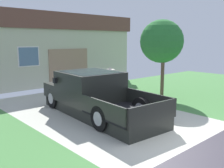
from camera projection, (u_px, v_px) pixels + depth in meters
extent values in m
cube|color=#BAB9A9|center=(91.00, 111.00, 9.88)|extent=(5.20, 9.00, 0.06)
cube|color=#467F3F|center=(201.00, 86.00, 15.55)|extent=(12.00, 9.00, 0.06)
cube|color=black|center=(99.00, 110.00, 9.23)|extent=(2.24, 5.52, 0.42)
cube|color=black|center=(90.00, 87.00, 9.57)|extent=(2.16, 2.26, 1.15)
cube|color=#1E2833|center=(90.00, 78.00, 9.51)|extent=(1.91, 2.07, 0.48)
cube|color=black|center=(71.00, 88.00, 10.85)|extent=(2.08, 1.18, 0.56)
cube|color=black|center=(127.00, 113.00, 7.96)|extent=(2.17, 2.39, 0.06)
cube|color=black|center=(103.00, 110.00, 7.33)|extent=(0.23, 2.25, 0.58)
cube|color=black|center=(149.00, 101.00, 8.51)|extent=(0.23, 2.25, 0.58)
cube|color=black|center=(153.00, 113.00, 7.07)|extent=(2.01, 0.21, 0.58)
cube|color=black|center=(55.00, 80.00, 9.43)|extent=(0.11, 0.19, 0.20)
cylinder|color=black|center=(54.00, 98.00, 10.25)|extent=(0.32, 0.82, 0.80)
cylinder|color=#9E9EA3|center=(54.00, 98.00, 10.25)|extent=(0.31, 0.46, 0.44)
cylinder|color=black|center=(90.00, 93.00, 11.30)|extent=(0.32, 0.82, 0.80)
cylinder|color=#9E9EA3|center=(90.00, 93.00, 11.30)|extent=(0.31, 0.46, 0.44)
cylinder|color=black|center=(101.00, 118.00, 7.62)|extent=(0.32, 0.82, 0.80)
cylinder|color=#9E9EA3|center=(101.00, 118.00, 7.62)|extent=(0.31, 0.46, 0.44)
cylinder|color=black|center=(142.00, 109.00, 8.67)|extent=(0.32, 0.82, 0.80)
cylinder|color=#9E9EA3|center=(142.00, 109.00, 8.67)|extent=(0.31, 0.46, 0.44)
cylinder|color=brown|center=(113.00, 94.00, 11.11)|extent=(0.15, 0.15, 0.79)
cylinder|color=brown|center=(107.00, 95.00, 10.86)|extent=(0.15, 0.15, 0.79)
cylinder|color=silver|center=(110.00, 80.00, 10.88)|extent=(0.33, 0.33, 0.58)
cylinder|color=tan|center=(113.00, 80.00, 11.01)|extent=(0.09, 0.09, 0.56)
cylinder|color=tan|center=(107.00, 81.00, 10.75)|extent=(0.09, 0.09, 0.56)
sphere|color=tan|center=(110.00, 71.00, 10.81)|extent=(0.20, 0.20, 0.20)
cylinder|color=#BCB2A3|center=(110.00, 69.00, 10.80)|extent=(0.41, 0.41, 0.01)
cone|color=#BCB2A3|center=(110.00, 68.00, 10.79)|extent=(0.21, 0.21, 0.11)
cube|color=#232328|center=(110.00, 102.00, 10.74)|extent=(0.34, 0.17, 0.22)
torus|color=#232328|center=(110.00, 99.00, 10.72)|extent=(0.31, 0.02, 0.31)
cube|color=#B7B99B|center=(45.00, 56.00, 17.26)|extent=(10.74, 5.35, 3.41)
cube|color=brown|center=(43.00, 23.00, 16.88)|extent=(11.17, 5.56, 1.00)
cube|color=#93755B|center=(69.00, 67.00, 15.53)|extent=(2.75, 0.06, 2.24)
cube|color=slate|center=(29.00, 57.00, 13.70)|extent=(1.10, 0.05, 1.00)
cube|color=silver|center=(29.00, 57.00, 13.72)|extent=(1.23, 0.02, 1.12)
cylinder|color=brown|center=(162.00, 79.00, 12.03)|extent=(0.17, 0.17, 1.81)
sphere|color=#2C7833|center=(162.00, 41.00, 11.93)|extent=(2.07, 2.07, 2.07)
sphere|color=#2C7833|center=(162.00, 44.00, 12.16)|extent=(1.75, 1.75, 1.75)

